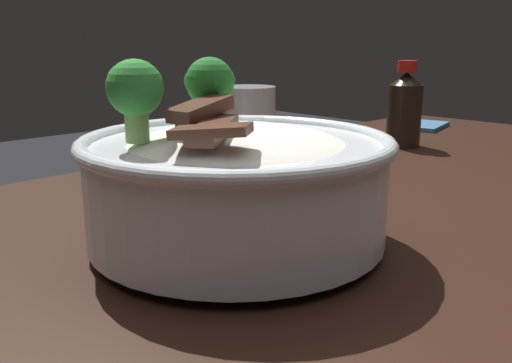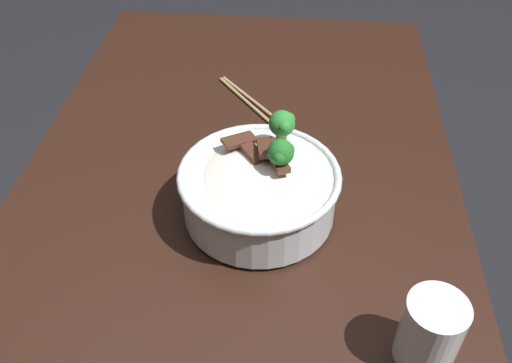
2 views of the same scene
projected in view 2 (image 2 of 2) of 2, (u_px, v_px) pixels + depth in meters
name	position (u px, v px, depth m)	size (l,w,h in m)	color
dining_table	(229.00, 300.00, 0.96)	(1.58, 0.77, 0.76)	black
rice_bowl	(260.00, 187.00, 0.87)	(0.25, 0.25, 0.15)	silver
drinking_glass	(429.00, 335.00, 0.69)	(0.08, 0.08, 0.11)	white
chopsticks_pair	(249.00, 101.00, 1.15)	(0.17, 0.15, 0.01)	tan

